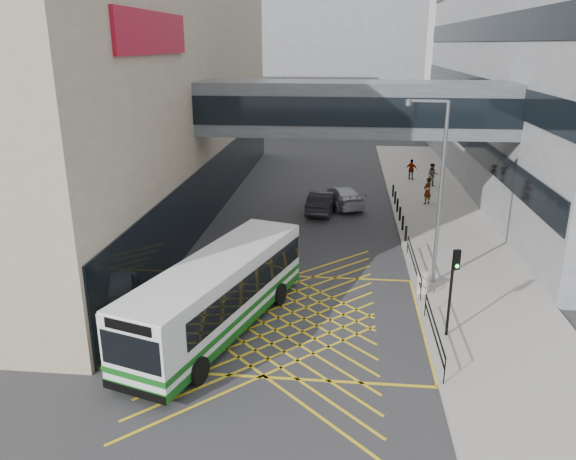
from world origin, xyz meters
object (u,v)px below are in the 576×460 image
(street_lamp, at_px, (437,183))
(bus, at_px, (220,292))
(car_white, at_px, (182,288))
(pedestrian_b, at_px, (432,175))
(car_silver, at_px, (341,196))
(litter_bin, at_px, (423,282))
(traffic_light, at_px, (453,281))
(pedestrian_a, at_px, (427,191))
(car_dark, at_px, (322,202))
(pedestrian_c, at_px, (411,170))

(street_lamp, bearing_deg, bus, -144.67)
(car_white, height_order, pedestrian_b, pedestrian_b)
(bus, bearing_deg, car_silver, 93.82)
(bus, height_order, car_silver, bus)
(street_lamp, bearing_deg, litter_bin, -105.65)
(traffic_light, relative_size, pedestrian_a, 1.93)
(car_dark, bearing_deg, pedestrian_a, -155.00)
(bus, xyz_separation_m, pedestrian_b, (11.77, 24.69, -0.55))
(bus, relative_size, pedestrian_a, 5.91)
(pedestrian_b, bearing_deg, bus, -110.74)
(pedestrian_a, distance_m, pedestrian_b, 5.36)
(street_lamp, distance_m, pedestrian_c, 22.01)
(car_dark, bearing_deg, pedestrian_c, -118.17)
(traffic_light, bearing_deg, car_dark, 89.59)
(car_silver, xyz_separation_m, pedestrian_a, (6.13, 0.73, 0.32))
(car_white, xyz_separation_m, car_dark, (5.64, 14.63, 0.13))
(car_white, bearing_deg, bus, 154.38)
(litter_bin, bearing_deg, car_dark, 111.90)
(car_silver, xyz_separation_m, street_lamp, (4.43, -13.32, 4.26))
(traffic_light, height_order, pedestrian_b, traffic_light)
(car_white, height_order, pedestrian_a, pedestrian_a)
(pedestrian_a, relative_size, pedestrian_c, 1.11)
(pedestrian_b, bearing_deg, traffic_light, -91.62)
(pedestrian_c, bearing_deg, pedestrian_a, 113.31)
(traffic_light, bearing_deg, car_silver, 84.55)
(traffic_light, xyz_separation_m, litter_bin, (-0.48, 4.09, -1.90))
(pedestrian_b, bearing_deg, car_dark, -133.15)
(bus, distance_m, pedestrian_b, 27.36)
(car_dark, bearing_deg, pedestrian_b, -130.72)
(car_dark, relative_size, pedestrian_c, 2.83)
(car_silver, relative_size, traffic_light, 1.38)
(litter_bin, xyz_separation_m, pedestrian_c, (1.83, 22.86, 0.37))
(bus, bearing_deg, pedestrian_b, 82.06)
(traffic_light, bearing_deg, street_lamp, 71.34)
(pedestrian_a, bearing_deg, car_white, 12.38)
(car_silver, height_order, street_lamp, street_lamp)
(bus, distance_m, car_dark, 17.42)
(car_silver, bearing_deg, bus, 53.49)
(bus, height_order, pedestrian_c, bus)
(litter_bin, distance_m, pedestrian_c, 22.93)
(street_lamp, xyz_separation_m, pedestrian_b, (2.77, 19.30, -3.96))
(car_silver, distance_m, pedestrian_c, 10.10)
(bus, distance_m, pedestrian_c, 28.92)
(car_silver, bearing_deg, litter_bin, 82.44)
(litter_bin, height_order, pedestrian_a, pedestrian_a)
(bus, relative_size, car_white, 2.83)
(litter_bin, relative_size, pedestrian_c, 0.56)
(street_lamp, bearing_deg, pedestrian_c, 90.77)
(car_dark, relative_size, traffic_light, 1.32)
(street_lamp, height_order, pedestrian_c, street_lamp)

